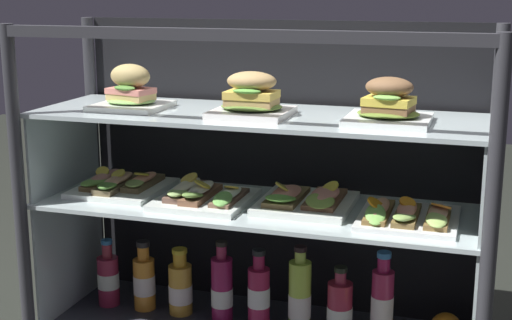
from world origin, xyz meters
name	(u,v)px	position (x,y,z in m)	size (l,w,h in m)	color
case_frame	(268,167)	(0.00, 0.11, 0.48)	(1.21, 0.42, 0.87)	#333338
riser_lower_tier	(256,271)	(0.00, 0.00, 0.22)	(1.14, 0.35, 0.35)	silver
shelf_lower_glass	(256,207)	(0.00, 0.00, 0.39)	(1.16, 0.37, 0.01)	silver
riser_upper_tier	(256,162)	(0.00, 0.00, 0.52)	(1.14, 0.35, 0.23)	silver
shelf_upper_glass	(256,116)	(0.00, 0.00, 0.64)	(1.16, 0.37, 0.01)	silver
plated_roll_sandwich_near_left_corner	(131,92)	(-0.34, -0.02, 0.69)	(0.18, 0.18, 0.12)	white
plated_roll_sandwich_mid_left	(251,99)	(0.00, -0.04, 0.69)	(0.19, 0.19, 0.11)	white
plated_roll_sandwich_right_of_center	(389,106)	(0.34, -0.03, 0.68)	(0.20, 0.20, 0.11)	white
open_sandwich_tray_mid_right	(121,184)	(-0.40, 0.01, 0.42)	(0.24, 0.26, 0.06)	white
open_sandwich_tray_center	(203,196)	(-0.14, -0.02, 0.42)	(0.24, 0.26, 0.07)	white
open_sandwich_tray_near_right_corner	(306,200)	(0.13, 0.02, 0.42)	(0.24, 0.26, 0.06)	white
open_sandwich_tray_left_of_center	(407,215)	(0.39, -0.03, 0.42)	(0.24, 0.26, 0.06)	white
juice_bottle_front_middle	(108,279)	(-0.47, 0.03, 0.12)	(0.06, 0.06, 0.20)	#982440
juice_bottle_front_second	(144,281)	(-0.35, 0.04, 0.13)	(0.06, 0.06, 0.21)	orange
juice_bottle_near_post	(180,288)	(-0.24, 0.04, 0.12)	(0.07, 0.07, 0.19)	gold
juice_bottle_front_left_end	(222,289)	(-0.11, 0.03, 0.14)	(0.06, 0.06, 0.23)	#901B4B
juice_bottle_back_left	(259,295)	(0.00, 0.03, 0.14)	(0.06, 0.06, 0.22)	#A21E44
juice_bottle_tucked_behind	(300,297)	(0.11, 0.04, 0.14)	(0.06, 0.06, 0.24)	#B4D746
juice_bottle_back_right	(340,309)	(0.22, 0.04, 0.12)	(0.07, 0.07, 0.19)	#A0253A
juice_bottle_back_center	(382,305)	(0.33, 0.04, 0.15)	(0.06, 0.06, 0.25)	#A1244A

